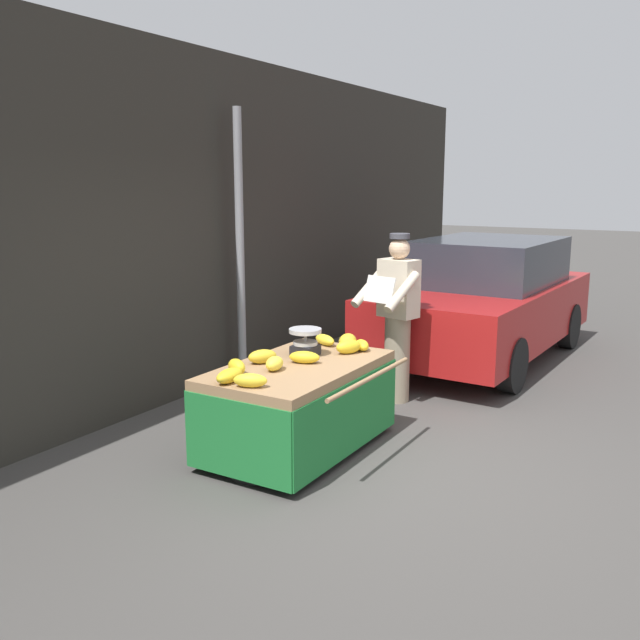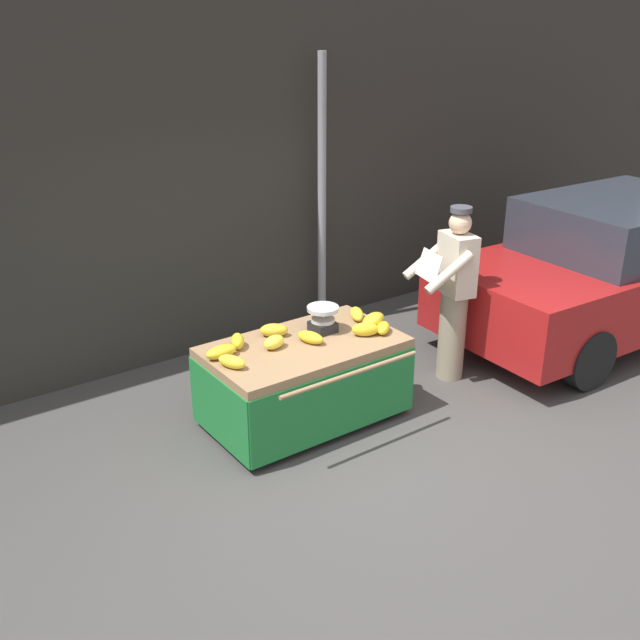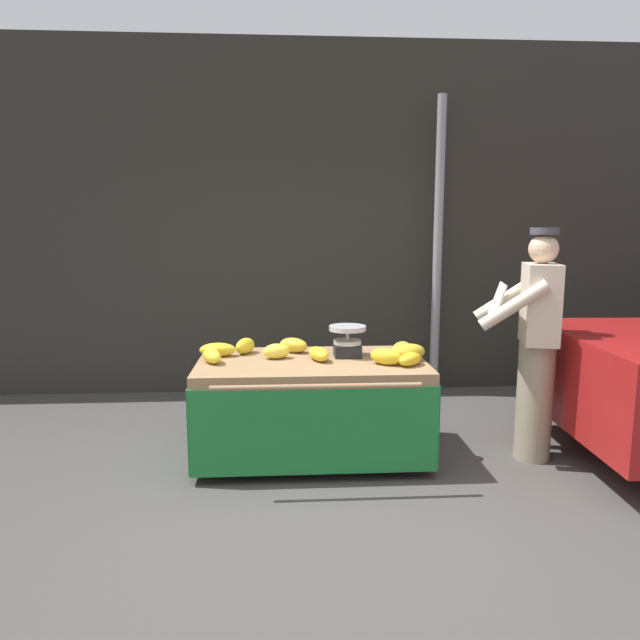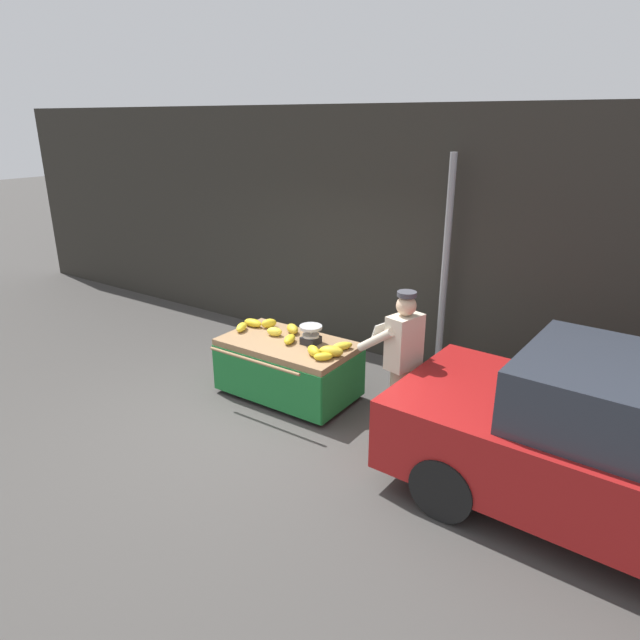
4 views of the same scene
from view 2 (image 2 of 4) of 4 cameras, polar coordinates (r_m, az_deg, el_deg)
The scene contains 17 objects.
ground_plane at distance 6.06m, azimuth 3.27°, elevation -11.15°, with size 60.00×60.00×0.00m, color #423F3D.
back_wall at distance 7.58m, azimuth -10.06°, elevation 10.30°, with size 16.00×0.24×3.55m, color #2D2B26.
street_pole at distance 8.05m, azimuth 0.15°, elevation 9.29°, with size 0.09×0.09×2.98m, color gray.
banana_cart at distance 6.41m, azimuth -1.24°, elevation -3.51°, with size 1.69×1.17×0.75m.
weighing_scale at distance 6.50m, azimuth 0.22°, elevation 0.07°, with size 0.28×0.28×0.23m.
banana_bunch_0 at distance 6.52m, azimuth 4.87°, elevation -0.61°, with size 0.11×0.22×0.09m, color gold.
banana_bunch_1 at distance 6.31m, azimuth -0.74°, elevation -1.34°, with size 0.12×0.26×0.10m, color gold.
banana_bunch_2 at distance 6.80m, azimuth 2.84°, elevation 0.47°, with size 0.12×0.27×0.09m, color yellow.
banana_bunch_3 at distance 6.25m, azimuth -6.34°, elevation -1.62°, with size 0.11×0.21×0.12m, color gold.
banana_bunch_4 at distance 6.45m, azimuth 3.50°, elevation -0.72°, with size 0.12×0.24×0.12m, color gold.
banana_bunch_5 at distance 6.21m, azimuth -3.54°, elevation -1.71°, with size 0.13×0.20×0.11m, color yellow.
banana_bunch_6 at distance 6.63m, azimuth 4.11°, elevation -0.03°, with size 0.15×0.29×0.13m, color gold.
banana_bunch_7 at distance 6.44m, azimuth -3.56°, elevation -0.78°, with size 0.13×0.24×0.12m, color gold.
banana_bunch_8 at distance 5.92m, azimuth -6.78°, elevation -3.19°, with size 0.11×0.25×0.10m, color yellow.
banana_bunch_9 at distance 6.09m, azimuth -7.57°, elevation -2.44°, with size 0.13×0.27×0.11m, color gold.
vendor_person at distance 7.16m, azimuth 10.19°, elevation 2.00°, with size 0.66×0.61×1.71m.
parked_car at distance 8.73m, azimuth 21.33°, elevation 3.72°, with size 3.97×1.87×1.51m.
Camera 2 is at (-3.20, -3.87, 3.39)m, focal length 41.76 mm.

